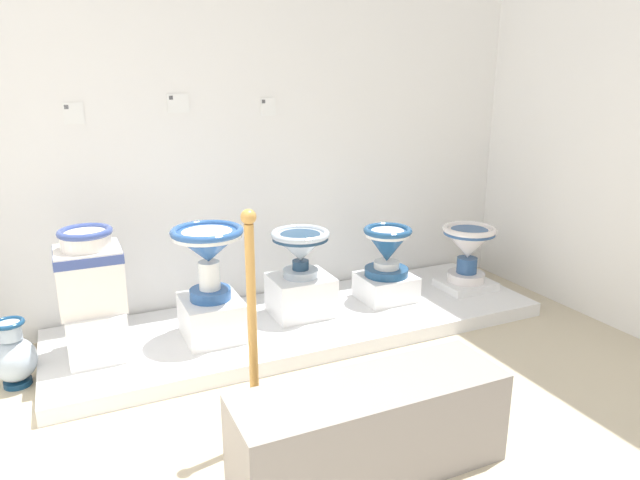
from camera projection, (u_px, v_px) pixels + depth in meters
The scene contains 19 objects.
ground_plane at pixel (441, 468), 2.40m from camera, with size 5.69×5.55×0.02m, color beige.
wall_back at pixel (270, 81), 3.72m from camera, with size 3.89×0.06×3.08m, color white.
display_platform at pixel (303, 322), 3.68m from camera, with size 3.09×0.96×0.09m, color white.
plinth_block_slender_white at pixel (97, 331), 3.14m from camera, with size 0.30×0.37×0.27m, color white.
antique_toilet_slender_white at pixel (89, 269), 3.03m from camera, with size 0.34×0.32×0.45m.
plinth_block_rightmost at pixel (212, 318), 3.35m from camera, with size 0.33×0.39×0.24m, color white.
antique_toilet_rightmost at pixel (208, 248), 3.23m from camera, with size 0.41×0.41×0.43m.
plinth_block_broad_patterned at pixel (301, 295), 3.67m from camera, with size 0.38×0.33×0.26m, color white.
antique_toilet_broad_patterned at pixel (300, 246), 3.58m from camera, with size 0.37×0.37×0.30m.
plinth_block_tall_cobalt at pixel (386, 287), 3.93m from camera, with size 0.36×0.33×0.17m, color white.
antique_toilet_tall_cobalt at pixel (387, 247), 3.85m from camera, with size 0.33×0.33×0.34m.
plinth_block_central_ornate at pixel (465, 284), 4.14m from camera, with size 0.37×0.31×0.06m, color white.
antique_toilet_central_ornate at pixel (468, 245), 4.05m from camera, with size 0.38×0.38×0.41m.
info_placard_first at pixel (73, 113), 3.26m from camera, with size 0.11×0.01×0.12m.
info_placard_second at pixel (178, 103), 3.48m from camera, with size 0.13×0.01×0.11m.
info_placard_third at pixel (268, 107), 3.73m from camera, with size 0.10×0.01×0.12m.
decorative_vase_corner at pixel (14, 357), 2.98m from camera, with size 0.23×0.23×0.37m.
stanchion_post_near_left at pixel (254, 376), 2.46m from camera, with size 0.25×0.25×1.07m.
museum_bench at pixel (370, 429), 2.31m from camera, with size 1.13×0.36×0.40m, color gray.
Camera 1 is at (0.53, -0.87, 1.58)m, focal length 32.10 mm.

